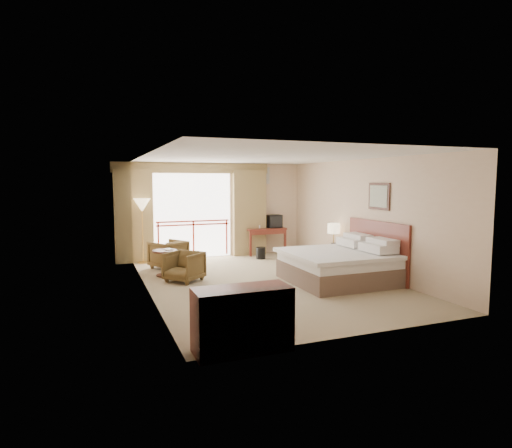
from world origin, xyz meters
name	(u,v)px	position (x,y,z in m)	size (l,w,h in m)	color
floor	(266,281)	(0.00, 0.00, 0.00)	(7.00, 7.00, 0.00)	#998966
ceiling	(266,157)	(0.00, 0.00, 2.70)	(7.00, 7.00, 0.00)	white
wall_back	(220,210)	(0.00, 3.50, 1.35)	(5.00, 5.00, 0.00)	beige
wall_front	(362,241)	(0.00, -3.50, 1.35)	(5.00, 5.00, 0.00)	beige
wall_left	(147,224)	(-2.50, 0.00, 1.35)	(7.00, 7.00, 0.00)	beige
wall_right	(363,217)	(2.50, 0.00, 1.35)	(7.00, 7.00, 0.00)	beige
balcony_door	(193,216)	(-0.80, 3.48, 1.20)	(2.40, 2.40, 0.00)	white
balcony_railing	(193,229)	(-0.80, 3.46, 0.81)	(2.09, 0.03, 1.02)	#A8240E
curtain_left	(133,216)	(-2.45, 3.35, 1.25)	(1.00, 0.26, 2.50)	olive
curtain_right	(249,213)	(0.85, 3.35, 1.25)	(1.00, 0.26, 2.50)	olive
valance	(193,168)	(-0.80, 3.38, 2.55)	(4.40, 0.22, 0.28)	olive
hvac_vent	(262,176)	(1.30, 3.47, 2.35)	(0.50, 0.04, 0.50)	silver
bed	(340,265)	(1.50, -0.60, 0.38)	(2.13, 2.06, 0.97)	brown
headboard	(377,250)	(2.46, -0.60, 0.65)	(0.06, 2.10, 1.30)	#5C1D16
framed_art	(379,196)	(2.47, -0.60, 1.85)	(0.04, 0.72, 0.60)	black
nightstand	(334,256)	(2.27, 0.88, 0.27)	(0.38, 0.45, 0.54)	#5C1D16
table_lamp	(334,229)	(2.27, 0.93, 0.97)	(0.31, 0.31, 0.55)	tan
phone	(336,245)	(2.22, 0.73, 0.59)	(0.20, 0.15, 0.09)	black
desk	(264,233)	(1.34, 3.35, 0.61)	(1.20, 0.58, 0.79)	#5C1D16
tv	(274,221)	(1.64, 3.29, 0.98)	(0.43, 0.34, 0.39)	black
coffee_maker	(254,224)	(0.99, 3.30, 0.92)	(0.13, 0.13, 0.27)	black
cup	(259,227)	(1.14, 3.25, 0.84)	(0.07, 0.07, 0.11)	white
wastebasket	(261,253)	(0.92, 2.58, 0.16)	(0.26, 0.26, 0.33)	black
armchair_far	(168,268)	(-1.74, 2.22, 0.00)	(0.75, 0.77, 0.70)	#4A371A
armchair_near	(184,281)	(-1.66, 0.67, 0.00)	(0.70, 0.72, 0.65)	#4A371A
side_table	(165,258)	(-1.96, 1.34, 0.41)	(0.55, 0.55, 0.60)	black
book	(165,250)	(-1.96, 1.34, 0.61)	(0.17, 0.22, 0.02)	white
floor_lamp	(142,208)	(-2.24, 3.14, 1.49)	(0.44, 0.44, 1.73)	tan
dresser	(242,320)	(-1.75, -3.43, 0.42)	(1.25, 0.53, 0.84)	#5C1D16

